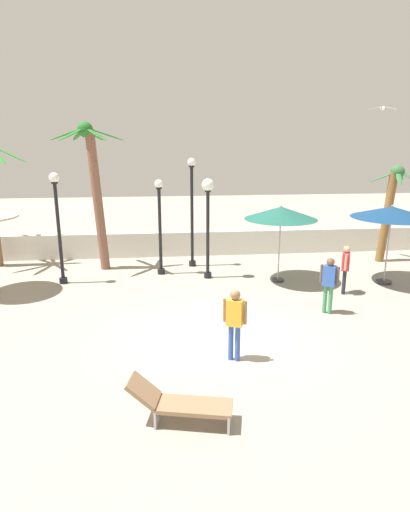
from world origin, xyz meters
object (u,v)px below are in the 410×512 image
Objects in this scene: guest_1 at (235,318)px; lounge_chair_0 at (180,403)px; lamp_post_1 at (160,222)px; palm_tree_0 at (94,181)px; guest_0 at (345,265)px; patio_umbrella_0 at (281,213)px; palm_tree_1 at (391,202)px; lamp_post_2 at (58,219)px; seagull_0 at (383,108)px; lamp_post_0 at (208,211)px; lamp_post_3 at (192,207)px; guest_2 at (329,280)px; patio_umbrella_1 at (392,213)px.

lounge_chair_0 is at bearing -122.26° from guest_1.
lamp_post_1 reaches higher than lounge_chair_0.
palm_tree_0 reaches higher than guest_0.
patio_umbrella_0 is 1.59× the size of guest_1.
palm_tree_1 is 5.12m from guest_0.
lamp_post_2 is 9.77m from guest_0.
seagull_0 is at bearing -10.33° from palm_tree_0.
lamp_post_2 is 2.40× the size of guest_0.
patio_umbrella_0 is 6.21m from guest_1.
seagull_0 is (-1.65, -1.75, 3.49)m from palm_tree_1.
guest_0 is (4.30, -2.11, -1.51)m from lamp_post_0.
lamp_post_3 is 2.64× the size of guest_0.
lamp_post_3 is 6.18m from guest_0.
lounge_chair_0 is 6.50m from guest_2.
palm_tree_1 reaches higher than guest_2.
palm_tree_1 is 2.02× the size of lounge_chair_0.
lamp_post_2 is at bearing -172.99° from palm_tree_1.
lamp_post_1 is 3.83× the size of seagull_0.
guest_2 is (7.23, -5.25, -2.39)m from palm_tree_0.
patio_umbrella_0 is 4.40m from lamp_post_1.
palm_tree_0 is 3.21× the size of guest_1.
guest_0 is (4.75, -3.70, -1.41)m from lamp_post_3.
guest_0 is at bearing -132.20° from seagull_0.
lamp_post_3 is 4.60× the size of seagull_0.
guest_0 is 0.96× the size of guest_2.
patio_umbrella_1 is at bearing -117.92° from palm_tree_1.
seagull_0 is (3.50, 0.38, 3.50)m from patio_umbrella_0.
palm_tree_0 reaches higher than patio_umbrella_1.
palm_tree_1 is 7.76m from lamp_post_0.
lamp_post_0 reaches higher than patio_umbrella_1.
guest_0 is (5.72, 6.18, 0.58)m from lounge_chair_0.
palm_tree_1 is at bearing 11.00° from lamp_post_0.
patio_umbrella_0 is 2.97× the size of seagull_0.
lamp_post_1 is (-1.71, 0.65, -0.50)m from lamp_post_0.
lamp_post_1 is at bearing 138.10° from guest_2.
lamp_post_3 reaches higher than lamp_post_2.
patio_umbrella_1 is 1.65× the size of guest_2.
lamp_post_2 is 5.01m from lamp_post_3.
guest_2 is (3.57, -5.27, -1.36)m from lamp_post_3.
seagull_0 is at bearing -16.11° from lamp_post_3.
lamp_post_1 is at bearing 103.58° from guest_1.
patio_umbrella_1 is 0.72× the size of lamp_post_2.
palm_tree_0 is 2.94m from lamp_post_1.
seagull_0 reaches higher than patio_umbrella_1.
palm_tree_1 is 13.48m from lounge_chair_0.
lamp_post_2 is at bearing -160.50° from lamp_post_3.
lamp_post_2 is (-11.34, 1.17, -0.23)m from patio_umbrella_1.
lamp_post_3 is 6.51m from guest_2.
lamp_post_2 reaches higher than lamp_post_0.
patio_umbrella_1 is at bearing -13.61° from lamp_post_1.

